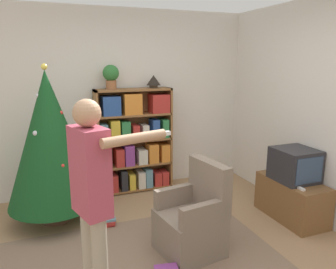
# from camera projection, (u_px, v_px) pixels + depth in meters

# --- Properties ---
(wall_back) EXTENTS (8.00, 0.10, 2.60)m
(wall_back) POSITION_uv_depth(u_px,v_px,m) (115.00, 102.00, 4.74)
(wall_back) COLOR silver
(wall_back) RESTS_ON ground_plane
(bookshelf) EXTENTS (1.09, 0.30, 1.50)m
(bookshelf) POSITION_uv_depth(u_px,v_px,m) (134.00, 142.00, 4.73)
(bookshelf) COLOR brown
(bookshelf) RESTS_ON ground_plane
(tv_stand) EXTENTS (0.44, 0.87, 0.49)m
(tv_stand) POSITION_uv_depth(u_px,v_px,m) (292.00, 199.00, 3.96)
(tv_stand) COLOR brown
(tv_stand) RESTS_ON ground_plane
(television) EXTENTS (0.45, 0.47, 0.39)m
(television) POSITION_uv_depth(u_px,v_px,m) (295.00, 165.00, 3.87)
(television) COLOR #28282D
(television) RESTS_ON tv_stand
(game_remote) EXTENTS (0.04, 0.12, 0.02)m
(game_remote) POSITION_uv_depth(u_px,v_px,m) (300.00, 188.00, 3.63)
(game_remote) COLOR white
(game_remote) RESTS_ON tv_stand
(christmas_tree) EXTENTS (1.04, 1.04, 1.85)m
(christmas_tree) POSITION_uv_depth(u_px,v_px,m) (50.00, 140.00, 3.75)
(christmas_tree) COLOR #4C3323
(christmas_tree) RESTS_ON ground_plane
(armchair) EXTENTS (0.65, 0.64, 0.92)m
(armchair) POSITION_uv_depth(u_px,v_px,m) (193.00, 222.00, 3.25)
(armchair) COLOR #7A6B5B
(armchair) RESTS_ON ground_plane
(standing_person) EXTENTS (0.71, 0.45, 1.64)m
(standing_person) POSITION_uv_depth(u_px,v_px,m) (93.00, 194.00, 2.29)
(standing_person) COLOR #9E937F
(standing_person) RESTS_ON ground_plane
(potted_plant) EXTENTS (0.22, 0.22, 0.33)m
(potted_plant) POSITION_uv_depth(u_px,v_px,m) (111.00, 75.00, 4.42)
(potted_plant) COLOR #935B38
(potted_plant) RESTS_ON bookshelf
(table_lamp) EXTENTS (0.20, 0.20, 0.18)m
(table_lamp) POSITION_uv_depth(u_px,v_px,m) (154.00, 81.00, 4.65)
(table_lamp) COLOR #473828
(table_lamp) RESTS_ON bookshelf
(book_pile_near_tree) EXTENTS (0.20, 0.17, 0.09)m
(book_pile_near_tree) POSITION_uv_depth(u_px,v_px,m) (108.00, 222.00, 3.82)
(book_pile_near_tree) COLOR #B22D28
(book_pile_near_tree) RESTS_ON ground_plane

